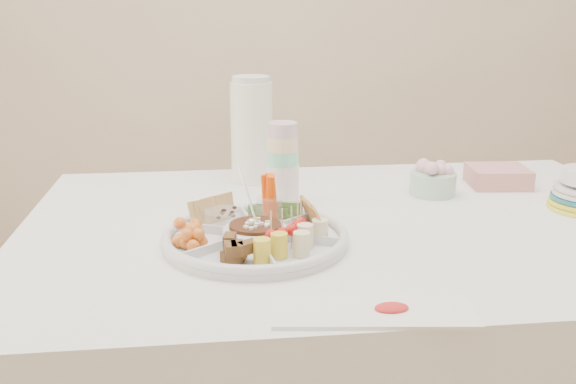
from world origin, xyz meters
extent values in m
cube|color=white|center=(0.00, 0.00, 0.38)|extent=(1.52, 1.02, 0.76)
cylinder|color=white|center=(-0.24, -0.12, 0.78)|extent=(0.50, 0.50, 0.04)
cylinder|color=#39230F|center=(-0.24, -0.12, 0.79)|extent=(0.14, 0.14, 0.04)
cylinder|color=silver|center=(-0.15, 0.16, 0.87)|extent=(0.09, 0.09, 0.22)
cylinder|color=white|center=(-0.21, 0.38, 0.91)|extent=(0.13, 0.13, 0.30)
cylinder|color=#B4E5C6|center=(0.25, 0.19, 0.80)|extent=(0.14, 0.14, 0.09)
cube|color=#D68A87|center=(0.46, 0.25, 0.78)|extent=(0.17, 0.15, 0.05)
cube|color=white|center=(-0.07, -0.45, 0.76)|extent=(0.34, 0.15, 0.01)
camera|label=1|loc=(-0.32, -1.37, 1.25)|focal=40.00mm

